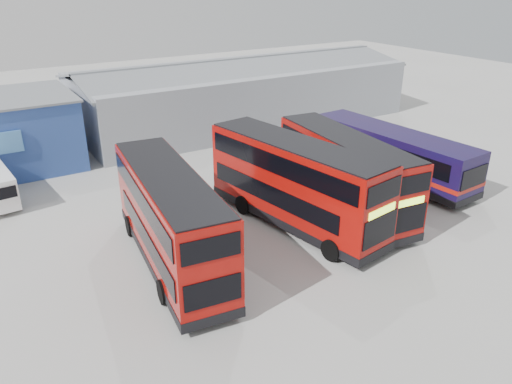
# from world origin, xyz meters

# --- Properties ---
(ground_plane) EXTENTS (120.00, 120.00, 0.00)m
(ground_plane) POSITION_xyz_m (0.00, 0.00, 0.00)
(ground_plane) COLOR #999994
(ground_plane) RESTS_ON ground
(maintenance_shed) EXTENTS (30.50, 12.00, 5.89)m
(maintenance_shed) POSITION_xyz_m (8.00, 20.00, 2.60)
(maintenance_shed) COLOR #959AA2
(maintenance_shed) RESTS_ON ground
(double_decker_left) EXTENTS (3.97, 11.37, 4.71)m
(double_decker_left) POSITION_xyz_m (-7.89, -0.69, 2.35)
(double_decker_left) COLOR #A10D09
(double_decker_left) RESTS_ON ground
(double_decker_centre) EXTENTS (4.44, 11.69, 4.84)m
(double_decker_centre) POSITION_xyz_m (-0.48, -0.32, 2.41)
(double_decker_centre) COLOR #A10D09
(double_decker_centre) RESTS_ON ground
(double_decker_right) EXTENTS (3.73, 11.03, 4.58)m
(double_decker_right) POSITION_xyz_m (3.02, -0.35, 2.28)
(double_decker_right) COLOR #A10D09
(double_decker_right) RESTS_ON ground
(single_decker_blue) EXTENTS (3.65, 12.52, 3.35)m
(single_decker_blue) POSITION_xyz_m (9.14, 1.87, 1.66)
(single_decker_blue) COLOR #110C38
(single_decker_blue) RESTS_ON ground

